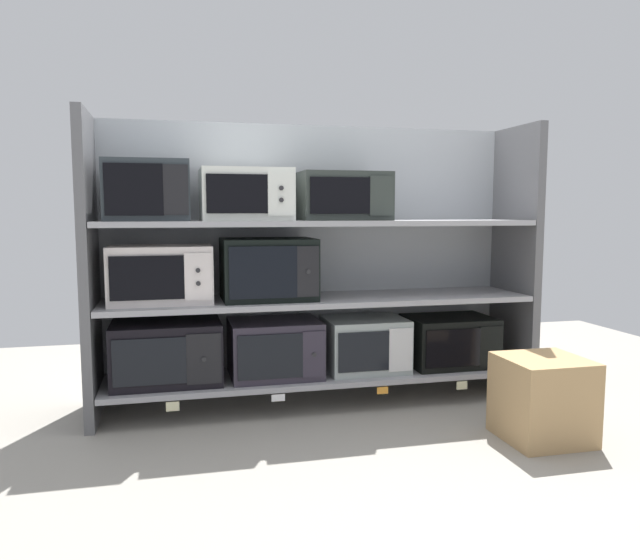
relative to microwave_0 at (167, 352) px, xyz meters
name	(u,v)px	position (x,y,z in m)	size (l,w,h in m)	color
ground	(375,475)	(0.86, -1.00, -0.36)	(6.41, 6.00, 0.02)	gray
back_panel	(310,261)	(0.86, 0.28, 0.46)	(2.61, 0.04, 1.62)	#9EA3A8
upright_left	(89,269)	(-0.38, 0.00, 0.46)	(0.05, 0.50, 1.62)	#5B5B5E
upright_right	(515,260)	(2.10, 0.00, 0.46)	(0.05, 0.50, 1.62)	#5B5B5E
shelf_0	(320,375)	(0.86, 0.00, -0.18)	(2.41, 0.50, 0.03)	#99999E
microwave_0	(167,352)	(0.00, 0.00, 0.00)	(0.58, 0.42, 0.33)	black
microwave_1	(275,348)	(0.59, 0.00, -0.01)	(0.50, 0.42, 0.32)	#2C2733
microwave_2	(365,344)	(1.13, 0.00, -0.01)	(0.46, 0.39, 0.31)	#9BA6A4
microwave_3	(449,341)	(1.66, 0.00, -0.02)	(0.51, 0.39, 0.29)	black
price_tag_0	(173,406)	(0.02, -0.25, -0.23)	(0.07, 0.00, 0.05)	beige
price_tag_1	(278,398)	(0.57, -0.25, -0.22)	(0.07, 0.00, 0.04)	white
price_tag_2	(383,390)	(1.15, -0.25, -0.22)	(0.06, 0.00, 0.04)	orange
price_tag_3	(462,385)	(1.63, -0.25, -0.22)	(0.06, 0.00, 0.05)	beige
shelf_1	(320,300)	(0.86, 0.00, 0.26)	(2.41, 0.50, 0.03)	#99999E
microwave_4	(161,274)	(-0.02, 0.00, 0.43)	(0.54, 0.35, 0.31)	silver
microwave_5	(268,269)	(0.56, 0.00, 0.44)	(0.51, 0.40, 0.34)	black
shelf_2	(320,223)	(0.86, 0.00, 0.70)	(2.41, 0.50, 0.03)	#99999E
microwave_6	(147,191)	(-0.08, 0.00, 0.87)	(0.43, 0.42, 0.31)	#2B3237
microwave_7	(245,195)	(0.44, 0.00, 0.85)	(0.48, 0.41, 0.28)	silver
microwave_8	(343,196)	(0.99, 0.00, 0.85)	(0.50, 0.37, 0.27)	#2D3330
shipping_carton	(543,399)	(1.77, -0.81, -0.14)	(0.39, 0.39, 0.40)	tan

